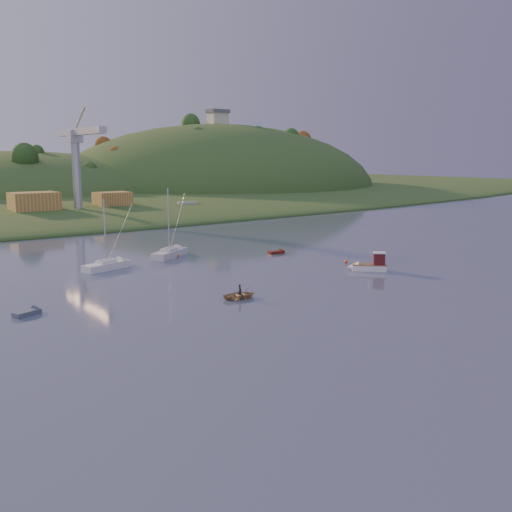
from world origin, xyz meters
TOP-DOWN VIEW (x-y plane):
  - shore_slope at (0.00, 165.00)m, footprint 640.00×150.00m
  - hill_center at (10.00, 210.00)m, footprint 140.00×120.00m
  - hill_right at (95.00, 195.00)m, footprint 150.00×130.00m
  - hilltop_house at (95.00, 195.00)m, footprint 9.00×7.00m
  - hillside_trees at (0.00, 185.00)m, footprint 280.00×50.00m
  - wharf at (5.00, 122.00)m, footprint 42.00×16.00m
  - shed_west at (-8.00, 123.00)m, footprint 11.00×8.00m
  - shed_east at (13.00, 124.00)m, footprint 9.00×7.00m
  - dock_crane at (2.00, 118.39)m, footprint 3.20×28.00m
  - fishing_boat at (10.54, 30.58)m, footprint 5.23×5.14m
  - sailboat_near at (-6.45, 57.28)m, footprint 8.03×6.31m
  - sailboat_far at (-18.54, 53.89)m, footprint 7.57×4.18m
  - canoe at (-13.18, 28.53)m, footprint 4.16×3.23m
  - paddler at (-13.18, 28.53)m, footprint 0.40×0.55m
  - red_tender at (10.02, 49.40)m, footprint 3.31×1.33m
  - grey_dinghy at (-34.05, 36.36)m, footprint 3.44×2.23m
  - work_vessel at (32.89, 118.00)m, footprint 13.29×7.67m
  - buoy_1 at (12.34, 36.32)m, footprint 0.50×0.50m
  - buoy_3 at (-5.31, 56.68)m, footprint 0.50×0.50m

SIDE VIEW (x-z plane):
  - shore_slope at x=0.00m, z-range -3.50..3.50m
  - hill_center at x=10.00m, z-range -18.00..18.00m
  - hill_right at x=95.00m, z-range -30.00..30.00m
  - hillside_trees at x=0.00m, z-range -16.00..16.00m
  - red_tender at x=10.02m, z-range -0.32..0.78m
  - grey_dinghy at x=-34.05m, z-range -0.36..0.85m
  - buoy_1 at x=12.34m, z-range 0.00..0.50m
  - buoy_3 at x=-5.31m, z-range 0.00..0.50m
  - canoe at x=-13.18m, z-range 0.00..0.79m
  - sailboat_far at x=-18.54m, z-range -4.36..5.70m
  - paddler at x=-13.18m, z-range 0.00..1.39m
  - sailboat_near at x=-6.45m, z-range -4.82..6.27m
  - fishing_boat at x=10.54m, z-range -1.00..2.57m
  - work_vessel at x=32.89m, z-range -0.46..2.76m
  - wharf at x=5.00m, z-range 0.00..2.40m
  - shed_east at x=13.00m, z-range 2.40..6.40m
  - shed_west at x=-8.00m, z-range 2.40..7.20m
  - dock_crane at x=2.00m, z-range 7.02..27.32m
  - hilltop_house at x=95.00m, z-range 30.18..36.63m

